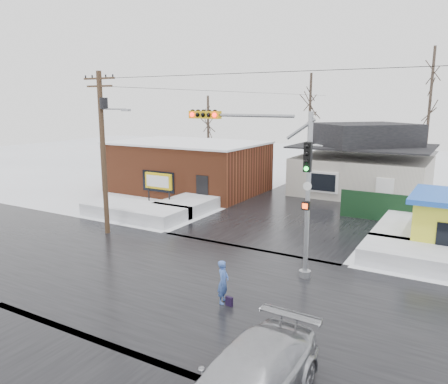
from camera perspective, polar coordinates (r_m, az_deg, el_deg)
The scene contains 19 objects.
ground at distance 18.57m, azimuth -4.74°, elevation -11.74°, with size 120.00×120.00×0.00m, color white.
road_ns at distance 18.57m, azimuth -4.74°, elevation -11.71°, with size 10.00×120.00×0.02m, color black.
road_ew at distance 18.57m, azimuth -4.74°, elevation -11.71°, with size 120.00×10.00×0.02m, color black.
snowbank_nw at distance 29.00m, azimuth -11.53°, elevation -2.47°, with size 7.00×3.00×0.80m, color white.
snowbank_ne at distance 22.09m, azimuth 26.59°, elevation -7.99°, with size 7.00×3.00×0.80m, color white.
snowbank_nside_w at distance 31.69m, azimuth -2.82°, elevation -1.04°, with size 3.00×8.00×0.80m, color white.
snowbank_nside_e at distance 27.01m, azimuth 23.08°, elevation -4.23°, with size 3.00×8.00×0.80m, color white.
traffic_signal at distance 18.66m, azimuth 6.43°, elevation 2.89°, with size 6.05×0.68×7.00m.
utility_pole at distance 24.97m, azimuth -15.45°, elevation 6.08°, with size 3.15×0.44×9.00m.
brick_building at distance 36.84m, azimuth -4.71°, elevation 3.38°, with size 12.20×8.20×4.12m.
marquee_sign at distance 30.54m, azimuth -8.56°, elevation 1.27°, with size 2.20×0.21×2.55m.
house at distance 37.09m, azimuth 17.68°, elevation 3.77°, with size 10.40×8.40×5.76m.
fence at distance 28.88m, azimuth 22.69°, elevation -2.19°, with size 8.00×0.12×1.80m, color black.
tree_far_left at distance 42.27m, azimuth 11.23°, elevation 12.26°, with size 3.00×3.00×10.00m.
tree_far_mid at distance 42.18m, azimuth 25.58°, elevation 13.53°, with size 3.00×3.00×12.00m.
tree_far_west at distance 44.80m, azimuth -2.10°, elevation 10.39°, with size 3.00×3.00×8.00m.
pedestrian at distance 16.50m, azimuth -0.11°, elevation -11.71°, with size 0.60×0.39×1.64m, color #3E60AF.
car at distance 11.47m, azimuth 3.21°, elevation -23.48°, with size 2.15×5.28×1.53m, color #AAABB1.
shopping_bag at distance 16.51m, azimuth 0.69°, elevation -14.15°, with size 0.28×0.12×0.35m, color black.
Camera 1 is at (9.80, -13.95, 7.37)m, focal length 35.00 mm.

